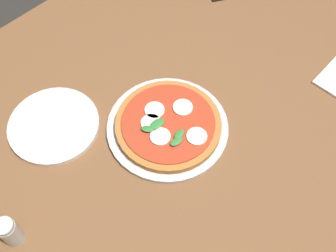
% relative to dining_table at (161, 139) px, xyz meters
% --- Properties ---
extents(ground_plane, '(6.00, 6.00, 0.00)m').
position_rel_dining_table_xyz_m(ground_plane, '(0.00, 0.00, -0.66)').
color(ground_plane, '#2D2B28').
extents(dining_table, '(1.43, 1.16, 0.74)m').
position_rel_dining_table_xyz_m(dining_table, '(0.00, 0.00, 0.00)').
color(dining_table, brown).
rests_on(dining_table, ground_plane).
extents(serving_tray, '(0.31, 0.31, 0.01)m').
position_rel_dining_table_xyz_m(serving_tray, '(0.00, -0.02, 0.09)').
color(serving_tray, silver).
rests_on(serving_tray, dining_table).
extents(pizza, '(0.27, 0.27, 0.03)m').
position_rel_dining_table_xyz_m(pizza, '(-0.00, -0.03, 0.11)').
color(pizza, '#B27033').
rests_on(pizza, serving_tray).
extents(plate_white, '(0.23, 0.23, 0.01)m').
position_rel_dining_table_xyz_m(plate_white, '(-0.20, 0.19, 0.09)').
color(plate_white, white).
rests_on(plate_white, dining_table).
extents(pepper_shaker, '(0.04, 0.04, 0.08)m').
position_rel_dining_table_xyz_m(pepper_shaker, '(-0.43, 0.01, 0.12)').
color(pepper_shaker, '#B2B7AD').
rests_on(pepper_shaker, dining_table).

